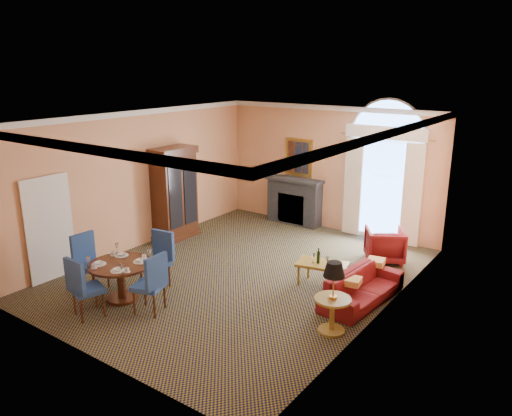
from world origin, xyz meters
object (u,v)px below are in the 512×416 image
Objects in this scene: side_table at (333,289)px; sofa at (362,287)px; armchair at (385,245)px; coffee_table at (322,265)px; dining_table at (121,272)px; armoire at (174,195)px.

sofa is at bearing 92.23° from side_table.
armchair is 0.76× the size of coffee_table.
coffee_table is 0.90× the size of side_table.
dining_table reaches higher than coffee_table.
armoire reaches higher than armchair.
dining_table is 0.97× the size of side_table.
sofa is 2.16m from armchair.
dining_table is at bearing -61.98° from armoire.
sofa is 1.61× the size of side_table.
coffee_table reaches higher than sofa.
dining_table is 1.07× the size of coffee_table.
armchair reaches higher than sofa.
armoire is 3.54m from dining_table.
dining_table is 4.41m from sofa.
coffee_table is (4.37, -0.45, -0.65)m from armoire.
dining_table is 3.88m from side_table.
dining_table is at bearing -148.84° from coffee_table.
armoire is 1.98× the size of dining_table.
coffee_table is at bearing 123.96° from side_table.
dining_table is at bearing 129.83° from sofa.
coffee_table is (-0.49, -1.98, 0.08)m from armchair.
dining_table reaches higher than armchair.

